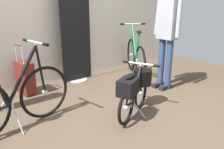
{
  "coord_description": "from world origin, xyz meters",
  "views": [
    {
      "loc": [
        -1.62,
        -1.9,
        1.49
      ],
      "look_at": [
        0.12,
        0.32,
        0.55
      ],
      "focal_mm": 36.08,
      "sensor_mm": 36.0,
      "label": 1
    }
  ],
  "objects_px": {
    "display_bike_left": "(15,99)",
    "visitor_near_wall": "(167,28)",
    "folding_bike_foreground": "(136,88)",
    "rolling_suitcase": "(25,77)",
    "display_bike_right": "(135,57)",
    "floor_banner_stand": "(76,38)"
  },
  "relations": [
    {
      "from": "floor_banner_stand",
      "to": "visitor_near_wall",
      "type": "bearing_deg",
      "value": -51.24
    },
    {
      "from": "display_bike_right",
      "to": "folding_bike_foreground",
      "type": "bearing_deg",
      "value": -133.51
    },
    {
      "from": "display_bike_left",
      "to": "folding_bike_foreground",
      "type": "bearing_deg",
      "value": -23.38
    },
    {
      "from": "folding_bike_foreground",
      "to": "visitor_near_wall",
      "type": "xyz_separation_m",
      "value": [
        1.07,
        0.4,
        0.67
      ]
    },
    {
      "from": "folding_bike_foreground",
      "to": "visitor_near_wall",
      "type": "height_order",
      "value": "visitor_near_wall"
    },
    {
      "from": "floor_banner_stand",
      "to": "rolling_suitcase",
      "type": "relative_size",
      "value": 2.18
    },
    {
      "from": "floor_banner_stand",
      "to": "display_bike_right",
      "type": "relative_size",
      "value": 1.38
    },
    {
      "from": "folding_bike_foreground",
      "to": "display_bike_right",
      "type": "distance_m",
      "value": 1.64
    },
    {
      "from": "display_bike_left",
      "to": "display_bike_right",
      "type": "distance_m",
      "value": 2.58
    },
    {
      "from": "display_bike_left",
      "to": "visitor_near_wall",
      "type": "bearing_deg",
      "value": -4.63
    },
    {
      "from": "display_bike_left",
      "to": "rolling_suitcase",
      "type": "height_order",
      "value": "display_bike_left"
    },
    {
      "from": "display_bike_left",
      "to": "display_bike_right",
      "type": "bearing_deg",
      "value": 13.4
    },
    {
      "from": "rolling_suitcase",
      "to": "display_bike_right",
      "type": "bearing_deg",
      "value": -11.71
    },
    {
      "from": "visitor_near_wall",
      "to": "floor_banner_stand",
      "type": "bearing_deg",
      "value": 128.76
    },
    {
      "from": "display_bike_left",
      "to": "rolling_suitcase",
      "type": "xyz_separation_m",
      "value": [
        0.43,
        1.03,
        -0.1
      ]
    },
    {
      "from": "folding_bike_foreground",
      "to": "floor_banner_stand",
      "type": "bearing_deg",
      "value": 88.03
    },
    {
      "from": "display_bike_left",
      "to": "visitor_near_wall",
      "type": "xyz_separation_m",
      "value": [
        2.45,
        -0.2,
        0.66
      ]
    },
    {
      "from": "display_bike_left",
      "to": "display_bike_right",
      "type": "height_order",
      "value": "display_bike_right"
    },
    {
      "from": "rolling_suitcase",
      "to": "display_bike_left",
      "type": "bearing_deg",
      "value": -112.93
    },
    {
      "from": "folding_bike_foreground",
      "to": "visitor_near_wall",
      "type": "bearing_deg",
      "value": 20.3
    },
    {
      "from": "folding_bike_foreground",
      "to": "display_bike_left",
      "type": "xyz_separation_m",
      "value": [
        -1.38,
        0.6,
        0.01
      ]
    },
    {
      "from": "display_bike_left",
      "to": "floor_banner_stand",
      "type": "bearing_deg",
      "value": 36.64
    }
  ]
}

